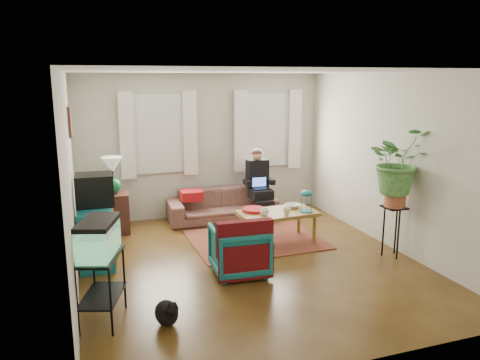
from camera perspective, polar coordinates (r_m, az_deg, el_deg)
name	(u,v)px	position (r m, az deg, el deg)	size (l,w,h in m)	color
floor	(249,263)	(6.60, 1.15, -10.08)	(4.50, 5.00, 0.01)	#4F2B14
ceiling	(250,71)	(6.10, 1.25, 13.11)	(4.50, 5.00, 0.01)	white
wall_back	(203,146)	(8.58, -4.57, 4.16)	(4.50, 0.01, 2.60)	silver
wall_front	(352,227)	(4.04, 13.55, -5.61)	(4.50, 0.01, 2.60)	silver
wall_left	(71,184)	(5.86, -19.95, -0.42)	(0.01, 5.00, 2.60)	silver
wall_right	(392,162)	(7.29, 18.04, 2.13)	(0.01, 5.00, 2.60)	silver
window_left	(159,134)	(8.36, -9.91, 5.54)	(1.08, 0.04, 1.38)	white
window_right	(267,130)	(8.92, 3.28, 6.12)	(1.08, 0.04, 1.38)	white
curtains_left	(159,135)	(8.29, -9.82, 5.48)	(1.36, 0.06, 1.50)	white
curtains_right	(268,130)	(8.84, 3.47, 6.06)	(1.36, 0.06, 1.50)	white
picture_frame	(70,122)	(6.60, -19.99, 6.67)	(0.04, 0.32, 0.40)	#3D2616
area_rug	(255,239)	(7.48, 1.87, -7.26)	(2.00, 1.60, 0.01)	brown
sofa	(222,200)	(8.39, -2.21, -2.43)	(1.92, 0.76, 0.75)	brown
seated_person	(259,187)	(8.54, 2.30, -0.81)	(0.48, 0.59, 1.15)	black
side_table	(115,213)	(8.01, -15.01, -3.89)	(0.46, 0.46, 0.67)	#3C2716
table_lamp	(113,176)	(7.87, -15.26, 0.45)	(0.34, 0.34, 0.61)	white
dresser	(96,235)	(6.76, -17.12, -6.44)	(0.45, 0.90, 0.81)	#105B60
crt_tv	(95,190)	(6.68, -17.31, -1.13)	(0.50, 0.45, 0.43)	black
aquarium_stand	(102,289)	(5.20, -16.48, -12.60)	(0.37, 0.66, 0.74)	black
aquarium	(98,237)	(5.00, -16.88, -6.72)	(0.33, 0.60, 0.39)	#7FD899
black_cat	(166,310)	(5.10, -8.96, -15.43)	(0.24, 0.37, 0.32)	black
armchair	(239,248)	(6.15, -0.10, -8.24)	(0.69, 0.65, 0.71)	#116767
serape_throw	(245,244)	(5.85, 0.62, -7.80)	(0.72, 0.17, 0.59)	#9E0A0A
coffee_table	(277,227)	(7.34, 4.55, -5.71)	(1.19, 0.65, 0.49)	brown
cup_a	(265,212)	(7.05, 3.01, -3.91)	(0.13, 0.13, 0.11)	white
cup_b	(286,211)	(7.11, 5.69, -3.82)	(0.11, 0.11, 0.10)	beige
bowl	(293,206)	(7.50, 6.45, -3.16)	(0.23, 0.23, 0.06)	white
snack_tray	(254,210)	(7.27, 1.72, -3.64)	(0.37, 0.37, 0.04)	#B21414
birdcage	(306,201)	(7.27, 8.09, -2.52)	(0.20, 0.20, 0.35)	#115B6B
plant_stand	(392,232)	(7.06, 18.09, -5.99)	(0.31, 0.31, 0.74)	black
potted_plant	(397,171)	(6.84, 18.59, 1.05)	(0.85, 0.73, 0.94)	#599947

